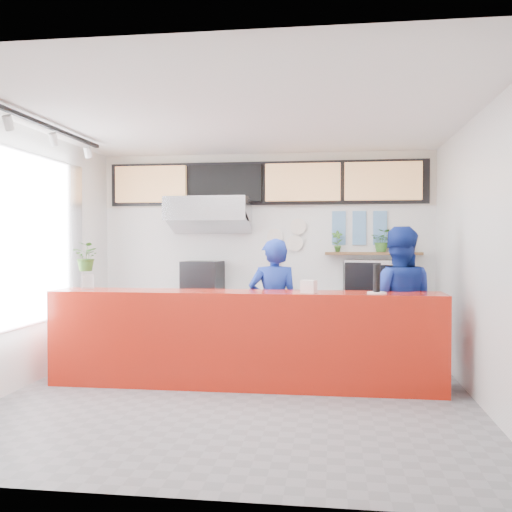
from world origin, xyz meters
The scene contains 43 objects.
floor centered at (0.00, 0.00, 0.00)m, with size 5.00×5.00×0.00m, color slate.
ceiling centered at (0.00, 0.00, 3.00)m, with size 5.00×5.00×0.00m, color silver.
wall_back centered at (0.00, 2.50, 1.50)m, with size 5.00×5.00×0.00m, color white.
wall_left centered at (-2.50, 0.00, 1.50)m, with size 5.00×5.00×0.00m, color white.
wall_right centered at (2.50, 0.00, 1.50)m, with size 5.00×5.00×0.00m, color white.
service_counter centered at (0.00, 0.40, 0.55)m, with size 4.50×0.60×1.10m, color #B41C0C.
cream_band centered at (0.00, 2.49, 2.60)m, with size 5.00×0.02×0.80m, color beige.
prep_bench centered at (-0.80, 2.20, 0.45)m, with size 1.80×0.60×0.90m, color #B2B5BA.
panini_oven centered at (-0.90, 2.20, 1.14)m, with size 0.54×0.54×0.48m, color black.
extraction_hood centered at (-0.80, 2.15, 2.15)m, with size 1.20×0.70×0.35m, color #B2B5BA.
hood_lip centered at (-0.80, 2.15, 1.95)m, with size 1.20×0.70×0.08m, color #B2B5BA.
right_bench centered at (1.50, 2.20, 0.45)m, with size 1.80×0.60×0.90m, color #B2B5BA.
espresso_machine centered at (1.55, 2.20, 1.14)m, with size 0.75×0.54×0.48m, color black.
espresso_tray centered at (1.55, 2.20, 1.38)m, with size 0.68×0.47×0.06m, color #B6B9BE.
herb_shelf centered at (1.60, 2.40, 1.50)m, with size 1.40×0.18×0.04m, color brown.
menu_board_far_left centered at (-1.75, 2.38, 2.55)m, with size 1.10×0.10×0.55m, color tan.
menu_board_mid_left centered at (-0.59, 2.38, 2.55)m, with size 1.10×0.10×0.55m, color black.
menu_board_mid_right centered at (0.57, 2.38, 2.55)m, with size 1.10×0.10×0.55m, color tan.
menu_board_far_right centered at (1.73, 2.38, 2.55)m, with size 1.10×0.10×0.55m, color tan.
soffit centered at (0.00, 2.46, 2.55)m, with size 4.80×0.04×0.65m, color black.
window_pane centered at (-2.47, 0.30, 1.70)m, with size 0.04×2.20×1.90m, color silver.
window_frame centered at (-2.45, 0.30, 1.70)m, with size 0.03×2.30×2.00m, color #B2B5BA.
track_rail centered at (-2.10, 0.00, 2.94)m, with size 0.05×2.40×0.04m, color black.
dec_plate_a centered at (0.15, 2.47, 1.75)m, with size 0.24×0.24×0.03m, color silver.
dec_plate_b centered at (0.45, 2.47, 1.65)m, with size 0.24×0.24×0.03m, color silver.
dec_plate_c centered at (0.15, 2.47, 1.45)m, with size 0.24×0.24×0.03m, color silver.
dec_plate_d centered at (0.50, 2.47, 1.90)m, with size 0.24×0.24×0.03m, color silver.
photo_frame_a centered at (1.10, 2.48, 2.00)m, with size 0.20×0.02×0.25m, color #598CBF.
photo_frame_b centered at (1.40, 2.48, 2.00)m, with size 0.20×0.02×0.25m, color #598CBF.
photo_frame_c centered at (1.70, 2.48, 2.00)m, with size 0.20×0.02×0.25m, color #598CBF.
photo_frame_d centered at (1.10, 2.48, 1.75)m, with size 0.20×0.02×0.25m, color #598CBF.
photo_frame_e centered at (1.40, 2.48, 1.75)m, with size 0.20×0.02×0.25m, color #598CBF.
photo_frame_f centered at (1.70, 2.48, 1.75)m, with size 0.20×0.02×0.25m, color #598CBF.
staff_center centered at (0.29, 0.92, 0.85)m, with size 0.62×0.41×1.71m, color navy.
staff_right centered at (1.78, 0.86, 0.93)m, with size 0.90×0.70×1.85m, color navy.
herb_a centered at (1.08, 2.40, 1.68)m, with size 0.17×0.11×0.32m, color #356824.
herb_c centered at (1.73, 2.40, 1.69)m, with size 0.30×0.26×0.33m, color #356824.
herb_d centered at (2.05, 2.40, 1.69)m, with size 0.19×0.17×0.34m, color #356824.
glass_vase centered at (-1.89, 0.39, 1.19)m, with size 0.15×0.15×0.19m, color white.
basil_vase centered at (-1.89, 0.39, 1.49)m, with size 0.31×0.27×0.35m, color #356824.
napkin_holder centered at (0.75, 0.30, 1.17)m, with size 0.16×0.10×0.14m, color white.
white_plate centered at (1.49, 0.33, 1.11)m, with size 0.21×0.21×0.02m, color white.
pepper_mill centered at (1.49, 0.33, 1.27)m, with size 0.08×0.08×0.31m, color black.
Camera 1 is at (1.01, -6.06, 1.67)m, focal length 40.00 mm.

